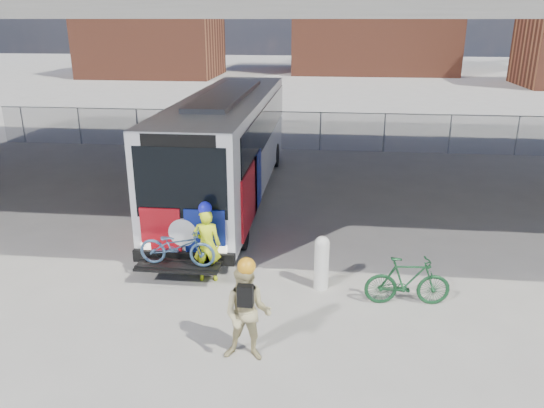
# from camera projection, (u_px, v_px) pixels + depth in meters

# --- Properties ---
(ground) EXTENTS (160.00, 160.00, 0.00)m
(ground) POSITION_uv_depth(u_px,v_px,m) (271.00, 253.00, 14.36)
(ground) COLOR #9E9991
(ground) RESTS_ON ground
(bus) EXTENTS (2.67, 12.91, 3.69)m
(bus) POSITION_uv_depth(u_px,v_px,m) (228.00, 138.00, 18.19)
(bus) COLOR silver
(bus) RESTS_ON ground
(chainlink_fence) EXTENTS (30.00, 0.06, 30.00)m
(chainlink_fence) POSITION_uv_depth(u_px,v_px,m) (299.00, 120.00, 25.14)
(chainlink_fence) COLOR gray
(chainlink_fence) RESTS_ON ground
(brick_buildings) EXTENTS (54.00, 22.00, 12.00)m
(brick_buildings) POSITION_uv_depth(u_px,v_px,m) (332.00, 24.00, 57.66)
(brick_buildings) COLOR brown
(brick_buildings) RESTS_ON ground
(bollard) EXTENTS (0.34, 0.34, 1.31)m
(bollard) POSITION_uv_depth(u_px,v_px,m) (322.00, 261.00, 12.28)
(bollard) COLOR silver
(bollard) RESTS_ON ground
(cyclist_hivis) EXTENTS (0.72, 0.53, 2.00)m
(cyclist_hivis) POSITION_uv_depth(u_px,v_px,m) (207.00, 243.00, 12.58)
(cyclist_hivis) COLOR #E7FF1A
(cyclist_hivis) RESTS_ON ground
(cyclist_tan) EXTENTS (0.93, 0.73, 2.06)m
(cyclist_tan) POSITION_uv_depth(u_px,v_px,m) (247.00, 313.00, 9.60)
(cyclist_tan) COLOR tan
(cyclist_tan) RESTS_ON ground
(bike_parked) EXTENTS (1.91, 0.66, 1.13)m
(bike_parked) POSITION_uv_depth(u_px,v_px,m) (407.00, 281.00, 11.61)
(bike_parked) COLOR #164624
(bike_parked) RESTS_ON ground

